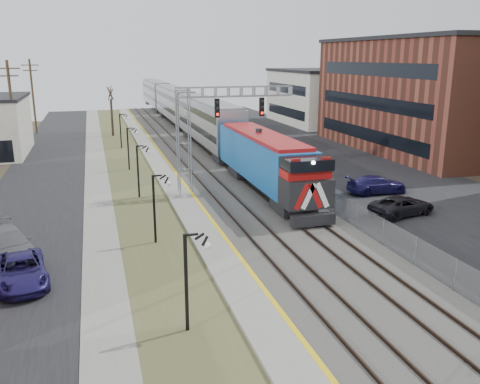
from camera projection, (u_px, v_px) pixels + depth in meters
name	position (u px, v px, depth m)	size (l,w,h in m)	color
street_west	(41.00, 183.00, 42.75)	(7.00, 120.00, 0.04)	black
sidewalk	(97.00, 179.00, 43.95)	(2.00, 120.00, 0.08)	gray
grass_median	(132.00, 177.00, 44.76)	(4.00, 120.00, 0.06)	#48512B
platform	(166.00, 174.00, 45.54)	(2.00, 120.00, 0.24)	gray
ballast_bed	(220.00, 171.00, 46.89)	(8.00, 120.00, 0.20)	#595651
parking_lot	(338.00, 164.00, 50.13)	(16.00, 120.00, 0.04)	black
platform_edge	(176.00, 172.00, 45.75)	(0.24, 120.00, 0.01)	gold
track_near	(199.00, 170.00, 46.31)	(1.58, 120.00, 0.15)	#2D2119
track_far	(236.00, 168.00, 47.25)	(1.58, 120.00, 0.15)	#2D2119
train	(184.00, 111.00, 71.52)	(3.00, 85.85, 5.33)	#155CAE
signal_gantry	(206.00, 121.00, 38.22)	(9.00, 1.07, 8.15)	gray
lampposts	(154.00, 208.00, 28.74)	(0.14, 62.14, 4.00)	black
fence	(263.00, 161.00, 47.84)	(0.04, 120.00, 1.60)	gray
bare_trees	(28.00, 144.00, 45.37)	(12.30, 42.30, 5.95)	#382D23
car_lot_c	(402.00, 206.00, 33.93)	(2.14, 4.63, 1.29)	black
car_lot_d	(377.00, 185.00, 39.28)	(1.91, 4.70, 1.36)	#1C1751
car_lot_e	(288.00, 158.00, 49.87)	(1.63, 4.05, 1.38)	slate
car_lot_f	(289.00, 147.00, 55.74)	(1.49, 4.27, 1.41)	#0B3A18
car_street_a	(21.00, 271.00, 23.60)	(2.18, 4.73, 1.31)	navy
car_street_b	(6.00, 245.00, 26.43)	(2.26, 5.55, 1.61)	slate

